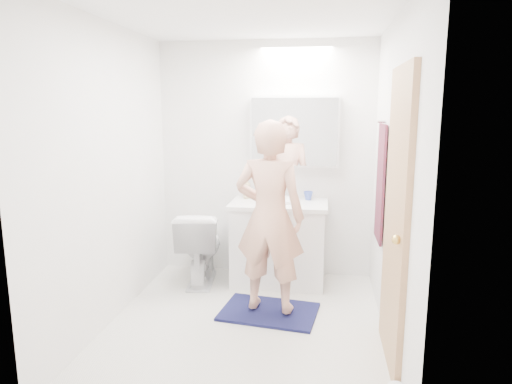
% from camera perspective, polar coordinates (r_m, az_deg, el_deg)
% --- Properties ---
extents(floor, '(2.50, 2.50, 0.00)m').
position_cam_1_polar(floor, '(3.83, -1.35, -16.33)').
color(floor, silver).
rests_on(floor, ground).
extents(ceiling, '(2.50, 2.50, 0.00)m').
position_cam_1_polar(ceiling, '(3.48, -1.53, 21.64)').
color(ceiling, white).
rests_on(ceiling, floor).
extents(wall_back, '(2.50, 0.00, 2.50)m').
position_cam_1_polar(wall_back, '(4.68, 1.22, 4.03)').
color(wall_back, white).
rests_on(wall_back, floor).
extents(wall_front, '(2.50, 0.00, 2.50)m').
position_cam_1_polar(wall_front, '(2.26, -6.94, -3.08)').
color(wall_front, white).
rests_on(wall_front, floor).
extents(wall_left, '(0.00, 2.50, 2.50)m').
position_cam_1_polar(wall_left, '(3.80, -18.00, 2.01)').
color(wall_left, white).
rests_on(wall_left, floor).
extents(wall_right, '(0.00, 2.50, 2.50)m').
position_cam_1_polar(wall_right, '(3.44, 16.91, 1.23)').
color(wall_right, white).
rests_on(wall_right, floor).
extents(vanity_cabinet, '(0.90, 0.55, 0.78)m').
position_cam_1_polar(vanity_cabinet, '(4.55, 2.86, -6.61)').
color(vanity_cabinet, white).
rests_on(vanity_cabinet, floor).
extents(countertop, '(0.95, 0.58, 0.04)m').
position_cam_1_polar(countertop, '(4.45, 2.91, -1.55)').
color(countertop, white).
rests_on(countertop, vanity_cabinet).
extents(sink_basin, '(0.36, 0.36, 0.03)m').
position_cam_1_polar(sink_basin, '(4.47, 2.95, -1.03)').
color(sink_basin, white).
rests_on(sink_basin, countertop).
extents(faucet, '(0.02, 0.02, 0.16)m').
position_cam_1_polar(faucet, '(4.64, 3.19, 0.22)').
color(faucet, '#BBBBBF').
rests_on(faucet, countertop).
extents(medicine_cabinet, '(0.88, 0.14, 0.70)m').
position_cam_1_polar(medicine_cabinet, '(4.55, 4.89, 7.60)').
color(medicine_cabinet, white).
rests_on(medicine_cabinet, wall_back).
extents(mirror_panel, '(0.84, 0.01, 0.66)m').
position_cam_1_polar(mirror_panel, '(4.48, 4.82, 7.55)').
color(mirror_panel, silver).
rests_on(mirror_panel, medicine_cabinet).
extents(toilet, '(0.49, 0.77, 0.74)m').
position_cam_1_polar(toilet, '(4.59, -7.06, -6.81)').
color(toilet, white).
rests_on(toilet, floor).
extents(bath_rug, '(0.86, 0.65, 0.02)m').
position_cam_1_polar(bath_rug, '(4.01, 1.66, -14.85)').
color(bath_rug, '#14143F').
rests_on(bath_rug, floor).
extents(person, '(0.63, 0.46, 1.60)m').
position_cam_1_polar(person, '(3.73, 1.72, -3.17)').
color(person, '#DC9F84').
rests_on(person, bath_rug).
extents(door, '(0.04, 0.80, 2.00)m').
position_cam_1_polar(door, '(3.14, 17.26, -3.38)').
color(door, tan).
rests_on(door, wall_right).
extents(door_knob, '(0.06, 0.06, 0.06)m').
position_cam_1_polar(door_knob, '(2.86, 17.30, -5.77)').
color(door_knob, gold).
rests_on(door_knob, door).
extents(towel, '(0.02, 0.42, 1.00)m').
position_cam_1_polar(towel, '(3.99, 15.41, 1.08)').
color(towel, '#122239').
rests_on(towel, wall_right).
extents(towel_hook, '(0.07, 0.02, 0.02)m').
position_cam_1_polar(towel_hook, '(3.94, 15.59, 8.56)').
color(towel_hook, silver).
rests_on(towel_hook, wall_right).
extents(soap_bottle_a, '(0.09, 0.09, 0.22)m').
position_cam_1_polar(soap_bottle_a, '(4.61, -1.15, 0.54)').
color(soap_bottle_a, tan).
rests_on(soap_bottle_a, countertop).
extents(soap_bottle_b, '(0.10, 0.10, 0.16)m').
position_cam_1_polar(soap_bottle_b, '(4.62, 1.05, 0.16)').
color(soap_bottle_b, '#5D90C9').
rests_on(soap_bottle_b, countertop).
extents(toothbrush_cup, '(0.11, 0.11, 0.09)m').
position_cam_1_polar(toothbrush_cup, '(4.57, 6.60, -0.46)').
color(toothbrush_cup, '#3B53B3').
rests_on(toothbrush_cup, countertop).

